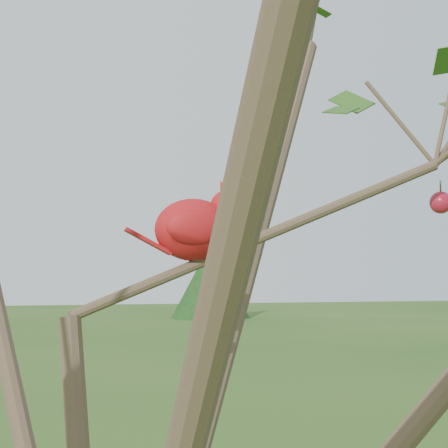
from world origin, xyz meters
name	(u,v)px	position (x,y,z in m)	size (l,w,h in m)	color
crabapple_tree	(127,199)	(0.03, -0.02, 2.12)	(2.35, 2.05, 2.95)	#463325
cardinal	(198,227)	(0.15, 0.08, 2.09)	(0.21, 0.10, 0.14)	red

